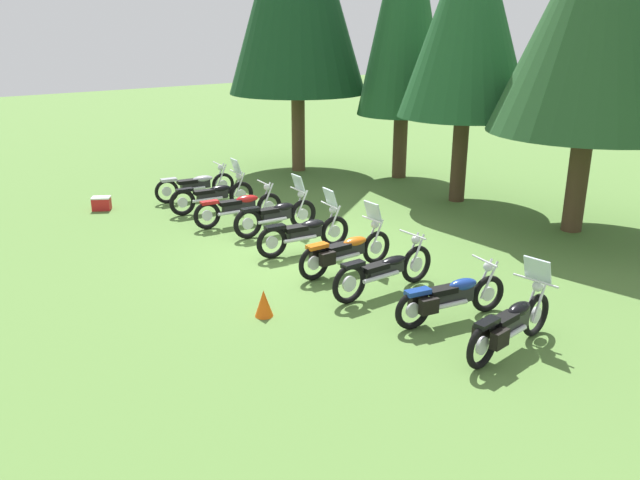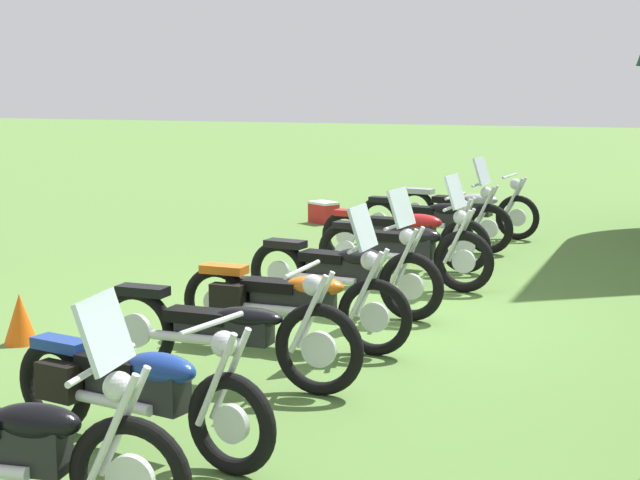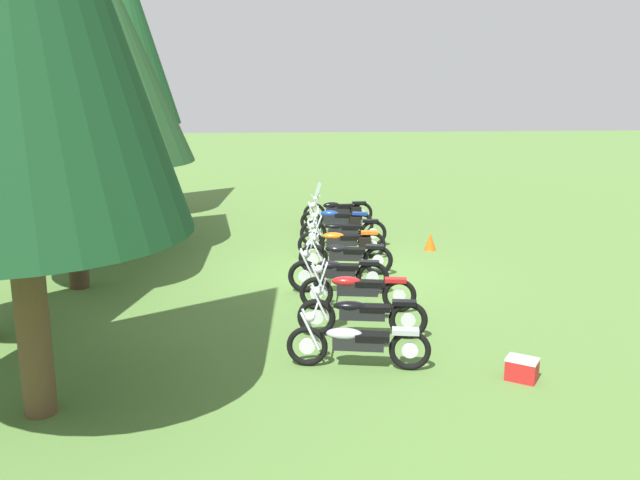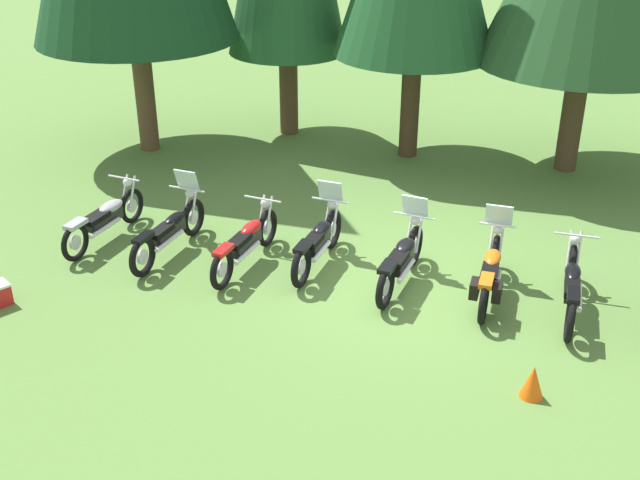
{
  "view_description": "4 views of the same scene",
  "coord_description": "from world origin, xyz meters",
  "px_view_note": "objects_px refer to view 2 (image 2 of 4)",
  "views": [
    {
      "loc": [
        10.41,
        -8.12,
        4.73
      ],
      "look_at": [
        0.96,
        -0.36,
        0.6
      ],
      "focal_mm": 35.33,
      "sensor_mm": 36.0,
      "label": 1
    },
    {
      "loc": [
        10.15,
        2.93,
        2.53
      ],
      "look_at": [
        0.44,
        -0.16,
        0.85
      ],
      "focal_mm": 56.78,
      "sensor_mm": 36.0,
      "label": 2
    },
    {
      "loc": [
        -16.39,
        1.7,
        4.8
      ],
      "look_at": [
        -0.43,
        0.6,
        0.95
      ],
      "focal_mm": 39.83,
      "sensor_mm": 36.0,
      "label": 3
    },
    {
      "loc": [
        1.33,
        -11.39,
        6.63
      ],
      "look_at": [
        -1.34,
        -0.12,
        0.72
      ],
      "focal_mm": 43.78,
      "sensor_mm": 36.0,
      "label": 4
    }
  ],
  "objects_px": {
    "motorcycle_3": "(406,248)",
    "motorcycle_7": "(133,388)",
    "motorcycle_8": "(0,446)",
    "motorcycle_1": "(435,218)",
    "traffic_cone": "(20,319)",
    "motorcycle_5": "(290,298)",
    "picnic_cooler": "(324,212)",
    "motorcycle_0": "(466,208)",
    "motorcycle_2": "(405,233)",
    "motorcycle_4": "(345,270)",
    "motorcycle_6": "(225,331)"
  },
  "relations": [
    {
      "from": "motorcycle_4",
      "to": "motorcycle_6",
      "type": "relative_size",
      "value": 0.94
    },
    {
      "from": "motorcycle_5",
      "to": "motorcycle_7",
      "type": "distance_m",
      "value": 2.82
    },
    {
      "from": "motorcycle_0",
      "to": "motorcycle_6",
      "type": "relative_size",
      "value": 0.98
    },
    {
      "from": "motorcycle_4",
      "to": "picnic_cooler",
      "type": "relative_size",
      "value": 3.9
    },
    {
      "from": "motorcycle_1",
      "to": "motorcycle_3",
      "type": "height_order",
      "value": "motorcycle_3"
    },
    {
      "from": "motorcycle_0",
      "to": "motorcycle_3",
      "type": "bearing_deg",
      "value": -80.8
    },
    {
      "from": "motorcycle_2",
      "to": "picnic_cooler",
      "type": "xyz_separation_m",
      "value": [
        -3.51,
        -2.22,
        -0.27
      ]
    },
    {
      "from": "motorcycle_2",
      "to": "motorcycle_6",
      "type": "relative_size",
      "value": 0.98
    },
    {
      "from": "motorcycle_0",
      "to": "motorcycle_2",
      "type": "xyz_separation_m",
      "value": [
        2.85,
        -0.33,
        0.0
      ]
    },
    {
      "from": "motorcycle_3",
      "to": "motorcycle_4",
      "type": "xyz_separation_m",
      "value": [
        1.5,
        -0.31,
        0.0
      ]
    },
    {
      "from": "motorcycle_6",
      "to": "motorcycle_0",
      "type": "bearing_deg",
      "value": 89.19
    },
    {
      "from": "motorcycle_3",
      "to": "picnic_cooler",
      "type": "distance_m",
      "value": 5.36
    },
    {
      "from": "motorcycle_3",
      "to": "motorcycle_7",
      "type": "xyz_separation_m",
      "value": [
        5.76,
        -0.56,
        -0.03
      ]
    },
    {
      "from": "motorcycle_1",
      "to": "motorcycle_6",
      "type": "bearing_deg",
      "value": -84.16
    },
    {
      "from": "motorcycle_0",
      "to": "motorcycle_5",
      "type": "distance_m",
      "value": 7.03
    },
    {
      "from": "picnic_cooler",
      "to": "traffic_cone",
      "type": "relative_size",
      "value": 1.21
    },
    {
      "from": "motorcycle_5",
      "to": "motorcycle_2",
      "type": "bearing_deg",
      "value": 92.13
    },
    {
      "from": "motorcycle_1",
      "to": "motorcycle_2",
      "type": "relative_size",
      "value": 1.0
    },
    {
      "from": "motorcycle_0",
      "to": "motorcycle_7",
      "type": "distance_m",
      "value": 9.85
    },
    {
      "from": "motorcycle_6",
      "to": "picnic_cooler",
      "type": "relative_size",
      "value": 4.16
    },
    {
      "from": "motorcycle_1",
      "to": "motorcycle_3",
      "type": "xyz_separation_m",
      "value": [
        2.68,
        0.18,
        0.01
      ]
    },
    {
      "from": "motorcycle_4",
      "to": "traffic_cone",
      "type": "height_order",
      "value": "motorcycle_4"
    },
    {
      "from": "motorcycle_3",
      "to": "picnic_cooler",
      "type": "bearing_deg",
      "value": 125.54
    },
    {
      "from": "motorcycle_0",
      "to": "motorcycle_5",
      "type": "bearing_deg",
      "value": -84.0
    },
    {
      "from": "motorcycle_5",
      "to": "motorcycle_6",
      "type": "xyz_separation_m",
      "value": [
        1.26,
        -0.12,
        -0.01
      ]
    },
    {
      "from": "picnic_cooler",
      "to": "traffic_cone",
      "type": "distance_m",
      "value": 8.36
    },
    {
      "from": "motorcycle_3",
      "to": "motorcycle_6",
      "type": "height_order",
      "value": "motorcycle_3"
    },
    {
      "from": "motorcycle_8",
      "to": "motorcycle_0",
      "type": "bearing_deg",
      "value": 82.79
    },
    {
      "from": "picnic_cooler",
      "to": "traffic_cone",
      "type": "xyz_separation_m",
      "value": [
        8.35,
        -0.38,
        0.06
      ]
    },
    {
      "from": "motorcycle_1",
      "to": "motorcycle_7",
      "type": "height_order",
      "value": "motorcycle_1"
    },
    {
      "from": "motorcycle_2",
      "to": "motorcycle_3",
      "type": "height_order",
      "value": "motorcycle_3"
    },
    {
      "from": "motorcycle_1",
      "to": "traffic_cone",
      "type": "bearing_deg",
      "value": -104.37
    },
    {
      "from": "motorcycle_1",
      "to": "motorcycle_6",
      "type": "distance_m",
      "value": 6.9
    },
    {
      "from": "motorcycle_3",
      "to": "motorcycle_6",
      "type": "distance_m",
      "value": 4.24
    },
    {
      "from": "picnic_cooler",
      "to": "traffic_cone",
      "type": "height_order",
      "value": "traffic_cone"
    },
    {
      "from": "motorcycle_5",
      "to": "motorcycle_8",
      "type": "height_order",
      "value": "motorcycle_8"
    },
    {
      "from": "traffic_cone",
      "to": "motorcycle_1",
      "type": "bearing_deg",
      "value": 156.76
    },
    {
      "from": "motorcycle_5",
      "to": "picnic_cooler",
      "type": "xyz_separation_m",
      "value": [
        -7.67,
        -2.09,
        -0.28
      ]
    },
    {
      "from": "motorcycle_0",
      "to": "traffic_cone",
      "type": "xyz_separation_m",
      "value": [
        7.69,
        -2.93,
        -0.21
      ]
    },
    {
      "from": "motorcycle_2",
      "to": "motorcycle_1",
      "type": "bearing_deg",
      "value": 95.17
    },
    {
      "from": "motorcycle_3",
      "to": "motorcycle_8",
      "type": "bearing_deg",
      "value": -88.12
    },
    {
      "from": "motorcycle_4",
      "to": "motorcycle_7",
      "type": "bearing_deg",
      "value": -83.48
    },
    {
      "from": "motorcycle_5",
      "to": "motorcycle_7",
      "type": "xyz_separation_m",
      "value": [
        2.82,
        -0.14,
        -0.03
      ]
    },
    {
      "from": "motorcycle_4",
      "to": "motorcycle_3",
      "type": "bearing_deg",
      "value": 88.09
    },
    {
      "from": "motorcycle_7",
      "to": "traffic_cone",
      "type": "height_order",
      "value": "motorcycle_7"
    },
    {
      "from": "motorcycle_7",
      "to": "motorcycle_8",
      "type": "distance_m",
      "value": 1.29
    },
    {
      "from": "motorcycle_1",
      "to": "motorcycle_7",
      "type": "distance_m",
      "value": 8.46
    },
    {
      "from": "motorcycle_0",
      "to": "motorcycle_1",
      "type": "height_order",
      "value": "motorcycle_1"
    },
    {
      "from": "motorcycle_2",
      "to": "motorcycle_6",
      "type": "distance_m",
      "value": 5.43
    },
    {
      "from": "motorcycle_0",
      "to": "motorcycle_8",
      "type": "distance_m",
      "value": 11.13
    }
  ]
}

